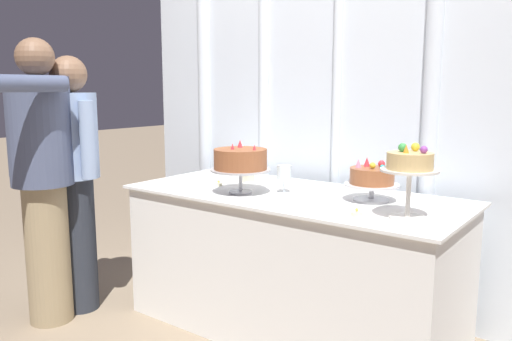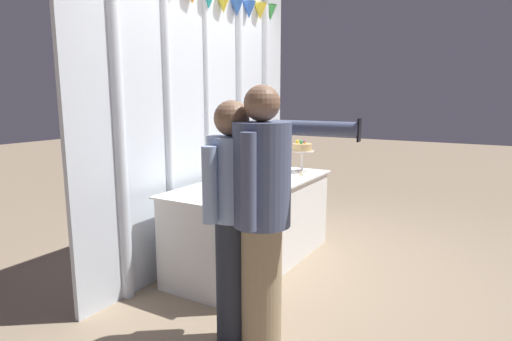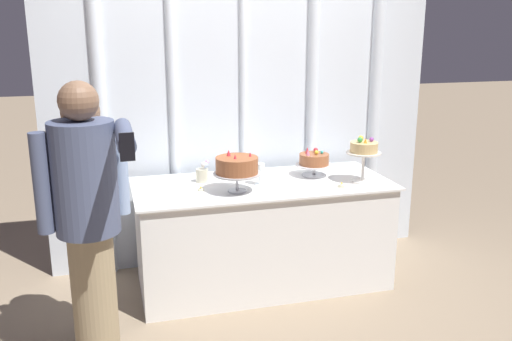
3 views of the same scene
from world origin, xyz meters
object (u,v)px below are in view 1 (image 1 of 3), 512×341
object	(u,v)px
cake_display_leftmost	(240,161)
wine_glass	(284,173)
cake_display_rightmost	(410,167)
flower_vase	(248,171)
cake_table	(292,262)
guest_man_dark_suit	(41,170)
tealight_far_left	(219,184)
guest_man_pink_jacket	(74,173)
tealight_near_left	(357,214)
cake_display_center	(372,179)

from	to	relation	value
cake_display_leftmost	wine_glass	size ratio (longest dim) A/B	2.11
cake_display_rightmost	flower_vase	distance (m)	1.13
cake_table	cake_display_leftmost	distance (m)	0.62
guest_man_dark_suit	wine_glass	bearing A→B (deg)	32.13
flower_vase	tealight_far_left	world-z (taller)	flower_vase
cake_table	guest_man_dark_suit	bearing A→B (deg)	-147.43
cake_display_rightmost	wine_glass	bearing A→B (deg)	169.60
cake_display_rightmost	guest_man_pink_jacket	distance (m)	1.88
cake_display_rightmost	wine_glass	xyz separation A→B (m)	(-0.72, 0.13, -0.12)
wine_glass	flower_vase	distance (m)	0.40
tealight_near_left	guest_man_pink_jacket	distance (m)	1.67
cake_display_rightmost	cake_display_leftmost	bearing A→B (deg)	179.85
cake_table	cake_display_leftmost	bearing A→B (deg)	-143.86
wine_glass	flower_vase	bearing A→B (deg)	155.80
tealight_far_left	guest_man_dark_suit	distance (m)	0.97
cake_table	cake_display_center	distance (m)	0.64
flower_vase	tealight_near_left	bearing A→B (deg)	-23.10
cake_display_leftmost	cake_display_rightmost	bearing A→B (deg)	-0.15
cake_display_center	tealight_near_left	bearing A→B (deg)	-76.34
cake_display_center	flower_vase	xyz separation A→B (m)	(-0.81, 0.06, -0.05)
cake_display_leftmost	guest_man_dark_suit	distance (m)	1.09
cake_display_leftmost	tealight_far_left	bearing A→B (deg)	159.19
tealight_far_left	wine_glass	bearing A→B (deg)	5.74
flower_vase	tealight_far_left	xyz separation A→B (m)	(-0.05, -0.21, -0.05)
cake_table	flower_vase	distance (m)	0.61
cake_display_leftmost	wine_glass	bearing A→B (deg)	34.29
cake_display_center	tealight_near_left	xyz separation A→B (m)	(0.08, -0.32, -0.10)
cake_display_center	cake_display_rightmost	distance (m)	0.38
cake_table	guest_man_pink_jacket	distance (m)	1.35
cake_display_leftmost	guest_man_pink_jacket	xyz separation A→B (m)	(-0.93, -0.37, -0.11)
guest_man_pink_jacket	guest_man_dark_suit	bearing A→B (deg)	-88.98
cake_display_rightmost	tealight_near_left	xyz separation A→B (m)	(-0.19, -0.08, -0.21)
cake_display_center	tealight_near_left	world-z (taller)	cake_display_center
guest_man_pink_jacket	cake_display_center	bearing A→B (deg)	21.20
cake_table	guest_man_dark_suit	size ratio (longest dim) A/B	1.14
cake_display_leftmost	flower_vase	distance (m)	0.36
cake_display_center	tealight_far_left	world-z (taller)	cake_display_center
tealight_far_left	cake_display_center	bearing A→B (deg)	9.91
cake_display_center	guest_man_pink_jacket	world-z (taller)	guest_man_pink_jacket
cake_table	cake_display_leftmost	xyz separation A→B (m)	(-0.22, -0.16, 0.55)
tealight_far_left	guest_man_pink_jacket	size ratio (longest dim) A/B	0.03
cake_table	flower_vase	world-z (taller)	flower_vase
wine_glass	guest_man_pink_jacket	xyz separation A→B (m)	(-1.12, -0.50, -0.04)
cake_display_center	guest_man_pink_jacket	size ratio (longest dim) A/B	0.18
cake_display_rightmost	guest_man_pink_jacket	xyz separation A→B (m)	(-1.84, -0.37, -0.16)
cake_display_leftmost	guest_man_pink_jacket	size ratio (longest dim) A/B	0.21
cake_table	tealight_near_left	size ratio (longest dim) A/B	37.44
cake_display_leftmost	tealight_near_left	distance (m)	0.73
guest_man_dark_suit	cake_display_leftmost	bearing A→B (deg)	31.68
wine_glass	guest_man_dark_suit	world-z (taller)	guest_man_dark_suit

